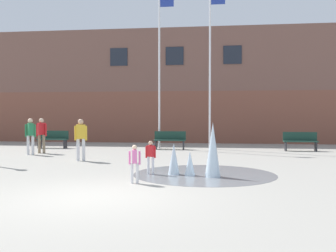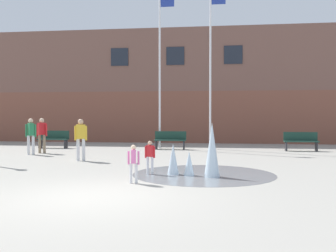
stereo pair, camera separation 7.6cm
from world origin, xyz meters
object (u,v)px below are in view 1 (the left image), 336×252
flagpole_right (210,64)px  park_bench_under_left_flagpole (53,139)px  adult_in_red (41,133)px  child_with_pink_shirt (135,161)px  adult_watching (30,133)px  park_bench_near_trashcan (300,141)px  child_running (151,155)px  park_bench_center (170,140)px  teen_by_trashcan (81,136)px  flagpole_left (160,65)px

flagpole_right → park_bench_under_left_flagpole: bearing=-176.2°
park_bench_under_left_flagpole → flagpole_right: flagpole_right is taller
park_bench_under_left_flagpole → adult_in_red: bearing=-76.7°
child_with_pink_shirt → adult_watching: adult_watching is taller
adult_watching → park_bench_near_trashcan: bearing=63.3°
adult_watching → adult_in_red: bearing=122.1°
child_running → park_bench_center: bearing=-57.9°
park_bench_under_left_flagpole → adult_watching: size_ratio=1.01×
park_bench_under_left_flagpole → teen_by_trashcan: (3.42, -5.26, 0.45)m
flagpole_left → flagpole_right: flagpole_right is taller
park_bench_under_left_flagpole → park_bench_near_trashcan: size_ratio=1.00×
park_bench_near_trashcan → child_with_pink_shirt: 11.46m
child_running → flagpole_right: bearing=-71.2°
park_bench_center → adult_watching: bearing=-149.2°
park_bench_center → flagpole_left: bearing=141.5°
adult_in_red → park_bench_near_trashcan: bearing=-38.9°
park_bench_near_trashcan → child_running: child_running is taller
park_bench_under_left_flagpole → adult_in_red: 2.76m
teen_by_trashcan → flagpole_left: bearing=48.7°
flagpole_left → child_with_pink_shirt: bearing=-85.0°
child_with_pink_shirt → adult_in_red: 9.19m
park_bench_center → park_bench_under_left_flagpole: bearing=-179.2°
park_bench_near_trashcan → child_running: (-5.89, -8.19, 0.10)m
child_with_pink_shirt → teen_by_trashcan: bearing=22.0°
child_with_pink_shirt → teen_by_trashcan: (-3.05, 4.49, 0.35)m
park_bench_near_trashcan → adult_in_red: size_ratio=1.01×
park_bench_center → adult_watching: (-5.72, -3.41, 0.45)m
child_running → adult_in_red: bearing=-13.9°
flagpole_right → park_bench_near_trashcan: bearing=-7.2°
child_with_pink_shirt → flagpole_left: 10.98m
park_bench_under_left_flagpole → flagpole_left: bearing=5.6°
child_running → child_with_pink_shirt: bearing=113.6°
teen_by_trashcan → child_with_pink_shirt: bearing=-76.7°
adult_watching → flagpole_left: size_ratio=0.20×
adult_in_red → flagpole_left: (4.95, 3.20, 3.38)m
flagpole_right → teen_by_trashcan: bearing=-129.3°
park_bench_under_left_flagpole → adult_in_red: size_ratio=1.01×
child_with_pink_shirt → park_bench_center: bearing=-10.4°
child_with_pink_shirt → flagpole_left: (-0.89, 10.29, 3.73)m
park_bench_center → park_bench_near_trashcan: same height
adult_in_red → flagpole_right: flagpole_right is taller
flagpole_right → adult_in_red: bearing=-157.0°
park_bench_near_trashcan → adult_in_red: (-11.87, -2.65, 0.45)m
park_bench_near_trashcan → adult_watching: size_ratio=1.01×
child_running → flagpole_right: size_ratio=0.12×
park_bench_center → park_bench_near_trashcan: bearing=-0.8°
child_with_pink_shirt → adult_watching: 8.81m
park_bench_near_trashcan → teen_by_trashcan: bearing=-150.0°
child_with_pink_shirt → teen_by_trashcan: 5.44m
park_bench_center → child_running: 8.29m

